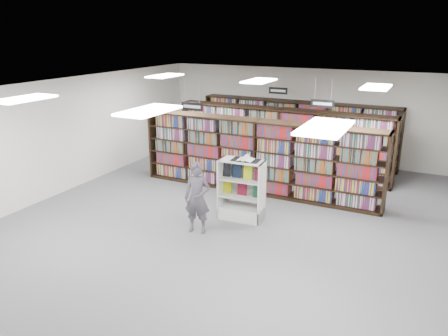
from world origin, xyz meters
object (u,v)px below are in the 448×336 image
at_px(endcap_display, 242,199).
at_px(shopper, 197,198).
at_px(open_book, 245,159).
at_px(bookshelf_row_near, 257,157).

relative_size(endcap_display, shopper, 0.91).
bearing_deg(shopper, open_book, 46.31).
bearing_deg(endcap_display, shopper, -121.34).
relative_size(endcap_display, open_book, 2.21).
height_order(endcap_display, open_book, open_book).
bearing_deg(endcap_display, open_book, -14.44).
relative_size(bookshelf_row_near, shopper, 4.22).
xyz_separation_m(bookshelf_row_near, endcap_display, (0.37, -1.88, -0.56)).
bearing_deg(bookshelf_row_near, shopper, -94.44).
bearing_deg(open_book, shopper, -126.20).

